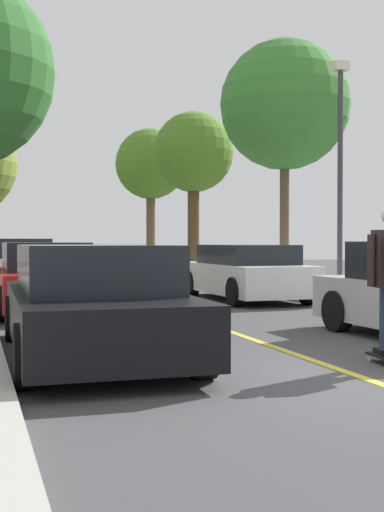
{
  "coord_description": "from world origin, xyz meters",
  "views": [
    {
      "loc": [
        -3.84,
        -6.41,
        1.41
      ],
      "look_at": [
        0.25,
        6.12,
        1.12
      ],
      "focal_mm": 47.66,
      "sensor_mm": 36.0,
      "label": 1
    }
  ],
  "objects_px": {
    "parked_car_right_near": "(246,273)",
    "street_tree_right_far": "(151,165)",
    "parked_car_left_near": "(44,278)",
    "parked_car_left_farthest": "(8,260)",
    "street_tree_right_nearest": "(285,105)",
    "parked_car_left_far": "(21,264)",
    "parked_car_left_nearest": "(92,302)",
    "street_tree_right_near": "(193,154)",
    "fire_hydrant": "(356,285)",
    "streetlamp": "(340,162)"
  },
  "relations": [
    {
      "from": "street_tree_right_far",
      "to": "street_tree_right_near",
      "type": "bearing_deg",
      "value": -90.0
    },
    {
      "from": "parked_car_left_farthest",
      "to": "street_tree_right_near",
      "type": "bearing_deg",
      "value": -26.6
    },
    {
      "from": "parked_car_left_near",
      "to": "street_tree_right_nearest",
      "type": "distance_m",
      "value": 8.27
    },
    {
      "from": "parked_car_left_farthest",
      "to": "fire_hydrant",
      "type": "relative_size",
      "value": 5.86
    },
    {
      "from": "parked_car_left_farthest",
      "to": "street_tree_right_nearest",
      "type": "height_order",
      "value": "street_tree_right_nearest"
    },
    {
      "from": "parked_car_right_near",
      "to": "parked_car_left_near",
      "type": "bearing_deg",
      "value": -166.23
    },
    {
      "from": "parked_car_right_near",
      "to": "street_tree_right_near",
      "type": "relative_size",
      "value": 0.73
    },
    {
      "from": "parked_car_left_nearest",
      "to": "parked_car_left_near",
      "type": "height_order",
      "value": "parked_car_left_near"
    },
    {
      "from": "streetlamp",
      "to": "parked_car_left_far",
      "type": "bearing_deg",
      "value": 134.67
    },
    {
      "from": "parked_car_left_nearest",
      "to": "fire_hydrant",
      "type": "height_order",
      "value": "parked_car_left_nearest"
    },
    {
      "from": "parked_car_left_nearest",
      "to": "parked_car_left_farthest",
      "type": "distance_m",
      "value": 19.24
    },
    {
      "from": "street_tree_right_nearest",
      "to": "fire_hydrant",
      "type": "bearing_deg",
      "value": -92.65
    },
    {
      "from": "parked_car_left_near",
      "to": "parked_car_left_far",
      "type": "bearing_deg",
      "value": 90.0
    },
    {
      "from": "parked_car_left_far",
      "to": "streetlamp",
      "type": "relative_size",
      "value": 0.85
    },
    {
      "from": "street_tree_right_far",
      "to": "fire_hydrant",
      "type": "bearing_deg",
      "value": -90.57
    },
    {
      "from": "street_tree_right_near",
      "to": "street_tree_right_far",
      "type": "height_order",
      "value": "street_tree_right_far"
    },
    {
      "from": "parked_car_left_far",
      "to": "parked_car_right_near",
      "type": "xyz_separation_m",
      "value": [
        4.87,
        -5.34,
        -0.07
      ]
    },
    {
      "from": "street_tree_right_near",
      "to": "street_tree_right_far",
      "type": "bearing_deg",
      "value": 90.0
    },
    {
      "from": "parked_car_left_near",
      "to": "parked_car_left_farthest",
      "type": "xyz_separation_m",
      "value": [
        -0.0,
        13.61,
        -0.01
      ]
    },
    {
      "from": "parked_car_left_far",
      "to": "street_tree_right_far",
      "type": "xyz_separation_m",
      "value": [
        6.55,
        10.14,
        4.21
      ]
    },
    {
      "from": "parked_car_left_farthest",
      "to": "parked_car_right_near",
      "type": "distance_m",
      "value": 13.34
    },
    {
      "from": "parked_car_left_nearest",
      "to": "street_tree_right_near",
      "type": "distance_m",
      "value": 17.71
    },
    {
      "from": "street_tree_right_far",
      "to": "parked_car_left_near",
      "type": "bearing_deg",
      "value": -111.45
    },
    {
      "from": "parked_car_left_farthest",
      "to": "street_tree_right_near",
      "type": "xyz_separation_m",
      "value": [
        6.55,
        -3.28,
        4.01
      ]
    },
    {
      "from": "parked_car_left_nearest",
      "to": "streetlamp",
      "type": "height_order",
      "value": "streetlamp"
    },
    {
      "from": "parked_car_left_farthest",
      "to": "street_tree_right_nearest",
      "type": "bearing_deg",
      "value": -59.31
    },
    {
      "from": "parked_car_left_nearest",
      "to": "parked_car_left_far",
      "type": "height_order",
      "value": "parked_car_left_far"
    },
    {
      "from": "parked_car_left_near",
      "to": "street_tree_right_far",
      "type": "height_order",
      "value": "street_tree_right_far"
    },
    {
      "from": "street_tree_right_near",
      "to": "streetlamp",
      "type": "distance_m",
      "value": 10.59
    },
    {
      "from": "parked_car_right_near",
      "to": "street_tree_right_far",
      "type": "xyz_separation_m",
      "value": [
        1.68,
        15.48,
        4.29
      ]
    },
    {
      "from": "parked_car_left_far",
      "to": "street_tree_right_far",
      "type": "height_order",
      "value": "street_tree_right_far"
    },
    {
      "from": "parked_car_left_near",
      "to": "fire_hydrant",
      "type": "relative_size",
      "value": 6.66
    },
    {
      "from": "parked_car_left_nearest",
      "to": "fire_hydrant",
      "type": "relative_size",
      "value": 6.77
    },
    {
      "from": "parked_car_left_nearest",
      "to": "parked_car_left_near",
      "type": "xyz_separation_m",
      "value": [
        -0.0,
        5.64,
        0.0
      ]
    },
    {
      "from": "parked_car_left_farthest",
      "to": "street_tree_right_nearest",
      "type": "xyz_separation_m",
      "value": [
        6.55,
        -11.04,
        4.35
      ]
    },
    {
      "from": "parked_car_left_farthest",
      "to": "parked_car_right_near",
      "type": "bearing_deg",
      "value": -68.56
    },
    {
      "from": "streetlamp",
      "to": "street_tree_right_near",
      "type": "bearing_deg",
      "value": 90.4
    },
    {
      "from": "parked_car_right_near",
      "to": "street_tree_right_far",
      "type": "height_order",
      "value": "street_tree_right_far"
    },
    {
      "from": "parked_car_left_far",
      "to": "street_tree_right_nearest",
      "type": "height_order",
      "value": "street_tree_right_nearest"
    },
    {
      "from": "streetlamp",
      "to": "fire_hydrant",
      "type": "bearing_deg",
      "value": -102.99
    },
    {
      "from": "parked_car_left_near",
      "to": "street_tree_right_far",
      "type": "bearing_deg",
      "value": 68.55
    },
    {
      "from": "streetlamp",
      "to": "parked_car_left_nearest",
      "type": "bearing_deg",
      "value": -140.46
    },
    {
      "from": "street_tree_right_near",
      "to": "streetlamp",
      "type": "height_order",
      "value": "street_tree_right_near"
    },
    {
      "from": "parked_car_left_near",
      "to": "fire_hydrant",
      "type": "bearing_deg",
      "value": -11.11
    },
    {
      "from": "parked_car_left_farthest",
      "to": "street_tree_right_nearest",
      "type": "distance_m",
      "value": 13.56
    },
    {
      "from": "street_tree_right_near",
      "to": "fire_hydrant",
      "type": "height_order",
      "value": "street_tree_right_near"
    },
    {
      "from": "parked_car_left_farthest",
      "to": "parked_car_right_near",
      "type": "height_order",
      "value": "parked_car_left_farthest"
    },
    {
      "from": "parked_car_right_near",
      "to": "streetlamp",
      "type": "height_order",
      "value": "streetlamp"
    },
    {
      "from": "street_tree_right_nearest",
      "to": "street_tree_right_near",
      "type": "height_order",
      "value": "street_tree_right_nearest"
    },
    {
      "from": "parked_car_left_farthest",
      "to": "parked_car_left_nearest",
      "type": "bearing_deg",
      "value": -90.0
    }
  ]
}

